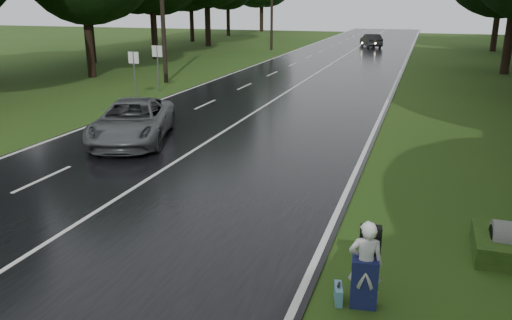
{
  "coord_description": "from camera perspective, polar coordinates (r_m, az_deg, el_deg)",
  "views": [
    {
      "loc": [
        7.59,
        -9.61,
        5.16
      ],
      "look_at": [
        3.53,
        2.61,
        1.1
      ],
      "focal_mm": 35.72,
      "sensor_mm": 36.0,
      "label": 1
    }
  ],
  "objects": [
    {
      "name": "lane_center",
      "position": [
        30.99,
        3.99,
        7.95
      ],
      "size": [
        0.12,
        140.0,
        0.01
      ],
      "primitive_type": "cube",
      "color": "silver",
      "rests_on": "road"
    },
    {
      "name": "far_car",
      "position": [
        60.67,
        12.76,
        12.92
      ],
      "size": [
        3.03,
        4.7,
        1.46
      ],
      "primitive_type": "imported",
      "rotation": [
        0.0,
        0.0,
        3.51
      ],
      "color": "black",
      "rests_on": "road"
    },
    {
      "name": "tree_left_f",
      "position": [
        61.5,
        -5.36,
        12.6
      ],
      "size": [
        10.81,
        10.81,
        16.89
      ],
      "primitive_type": null,
      "color": "black",
      "rests_on": "ground"
    },
    {
      "name": "road_sign_a",
      "position": [
        28.57,
        -13.24,
        6.62
      ],
      "size": [
        0.61,
        0.1,
        2.55
      ],
      "primitive_type": null,
      "color": "white",
      "rests_on": "ground"
    },
    {
      "name": "tree_left_d",
      "position": [
        37.86,
        -17.84,
        8.83
      ],
      "size": [
        8.75,
        8.75,
        13.67
      ],
      "primitive_type": null,
      "color": "black",
      "rests_on": "ground"
    },
    {
      "name": "suitcase",
      "position": [
        9.5,
        9.2,
        -14.56
      ],
      "size": [
        0.23,
        0.45,
        0.31
      ],
      "primitive_type": "cube",
      "rotation": [
        0.0,
        0.0,
        0.24
      ],
      "color": "#548EA5",
      "rests_on": "ground"
    },
    {
      "name": "tree_left_e",
      "position": [
        48.45,
        -11.2,
        11.05
      ],
      "size": [
        9.6,
        9.6,
        15.0
      ],
      "primitive_type": null,
      "color": "black",
      "rests_on": "ground"
    },
    {
      "name": "tree_right_f",
      "position": [
        60.24,
        24.95,
        10.99
      ],
      "size": [
        10.51,
        10.51,
        16.42
      ],
      "primitive_type": null,
      "color": "black",
      "rests_on": "ground"
    },
    {
      "name": "utility_pole_mid",
      "position": [
        34.21,
        -10.02,
        8.55
      ],
      "size": [
        1.8,
        0.28,
        10.22
      ],
      "primitive_type": null,
      "color": "black",
      "rests_on": "ground"
    },
    {
      "name": "road",
      "position": [
        31.0,
        3.99,
        7.9
      ],
      "size": [
        12.0,
        140.0,
        0.04
      ],
      "primitive_type": "cube",
      "color": "black",
      "rests_on": "ground"
    },
    {
      "name": "road_sign_b",
      "position": [
        30.74,
        -10.76,
        7.52
      ],
      "size": [
        0.64,
        0.1,
        2.66
      ],
      "primitive_type": null,
      "color": "white",
      "rests_on": "ground"
    },
    {
      "name": "ground",
      "position": [
        13.29,
        -18.41,
        -6.31
      ],
      "size": [
        160.0,
        160.0,
        0.0
      ],
      "primitive_type": "plane",
      "color": "#294614",
      "rests_on": "ground"
    },
    {
      "name": "tree_right_e",
      "position": [
        41.83,
        26.0,
        8.66
      ],
      "size": [
        9.49,
        9.49,
        14.83
      ],
      "primitive_type": null,
      "color": "black",
      "rests_on": "ground"
    },
    {
      "name": "utility_pole_far",
      "position": [
        56.27,
        1.73,
        12.22
      ],
      "size": [
        1.8,
        0.28,
        10.86
      ],
      "primitive_type": null,
      "color": "black",
      "rests_on": "ground"
    },
    {
      "name": "grey_car",
      "position": [
        19.75,
        -13.65,
        4.26
      ],
      "size": [
        4.2,
        6.04,
        1.53
      ],
      "primitive_type": "imported",
      "rotation": [
        0.0,
        0.0,
        0.33
      ],
      "color": "#515456",
      "rests_on": "road"
    },
    {
      "name": "hitchhiker",
      "position": [
        9.17,
        12.16,
        -11.64
      ],
      "size": [
        0.64,
        0.59,
        1.63
      ],
      "color": "silver",
      "rests_on": "ground"
    }
  ]
}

